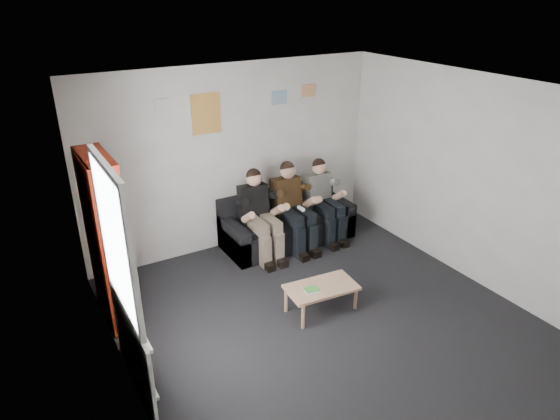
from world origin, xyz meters
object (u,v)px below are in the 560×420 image
(person_left, at_px, (260,216))
(coffee_table, at_px, (321,289))
(bookshelf, at_px, (108,240))
(person_right, at_px, (324,201))
(person_middle, at_px, (293,207))
(sofa, at_px, (287,224))

(person_left, bearing_deg, coffee_table, -84.62)
(bookshelf, distance_m, person_right, 3.34)
(person_middle, bearing_deg, bookshelf, -169.14)
(coffee_table, height_order, person_right, person_right)
(person_left, distance_m, person_middle, 0.56)
(person_left, height_order, person_middle, person_middle)
(coffee_table, bearing_deg, sofa, 71.84)
(sofa, relative_size, person_middle, 1.53)
(person_middle, bearing_deg, coffee_table, -107.61)
(sofa, distance_m, bookshelf, 2.89)
(person_right, bearing_deg, sofa, 160.06)
(coffee_table, bearing_deg, person_right, 54.26)
(coffee_table, relative_size, person_middle, 0.65)
(sofa, relative_size, coffee_table, 2.35)
(coffee_table, xyz_separation_m, person_middle, (0.58, 1.58, 0.34))
(sofa, bearing_deg, bookshelf, -167.83)
(sofa, distance_m, person_left, 0.69)
(person_left, bearing_deg, bookshelf, -163.40)
(coffee_table, height_order, person_middle, person_middle)
(person_left, xyz_separation_m, person_right, (1.12, 0.00, -0.02))
(person_left, bearing_deg, sofa, 25.21)
(coffee_table, height_order, person_left, person_left)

